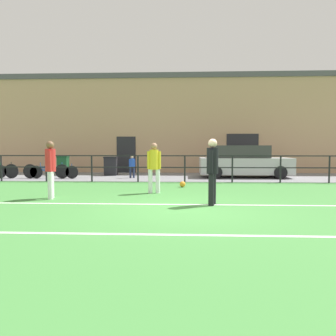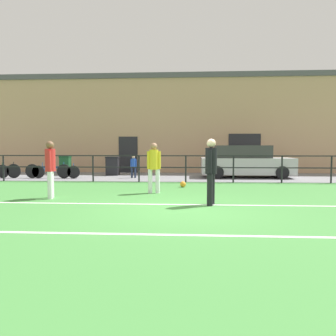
% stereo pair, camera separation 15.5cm
% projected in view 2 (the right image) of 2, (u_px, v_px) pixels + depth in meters
% --- Properties ---
extents(ground, '(60.00, 44.00, 0.04)m').
position_uv_depth(ground, '(183.00, 210.00, 7.99)').
color(ground, '#42843D').
extents(field_line_touchline, '(36.00, 0.11, 0.00)m').
position_uv_depth(field_line_touchline, '(184.00, 205.00, 8.56)').
color(field_line_touchline, white).
rests_on(field_line_touchline, ground).
extents(field_line_hash, '(36.00, 0.11, 0.00)m').
position_uv_depth(field_line_hash, '(181.00, 235.00, 5.60)').
color(field_line_hash, white).
rests_on(field_line_hash, ground).
extents(pavement_strip, '(48.00, 5.00, 0.02)m').
position_uv_depth(pavement_strip, '(186.00, 177.00, 16.45)').
color(pavement_strip, slate).
rests_on(pavement_strip, ground).
extents(perimeter_fence, '(36.07, 0.07, 1.15)m').
position_uv_depth(perimeter_fence, '(186.00, 165.00, 13.92)').
color(perimeter_fence, black).
rests_on(perimeter_fence, ground).
extents(clubhouse_facade, '(28.00, 2.56, 5.73)m').
position_uv_depth(clubhouse_facade, '(187.00, 124.00, 19.96)').
color(clubhouse_facade, tan).
rests_on(clubhouse_facade, ground).
extents(player_goalkeeper, '(0.30, 0.45, 1.71)m').
position_uv_depth(player_goalkeeper, '(211.00, 168.00, 8.44)').
color(player_goalkeeper, black).
rests_on(player_goalkeeper, ground).
extents(player_striker, '(0.45, 0.29, 1.63)m').
position_uv_depth(player_striker, '(154.00, 165.00, 10.65)').
color(player_striker, white).
rests_on(player_striker, ground).
extents(player_winger, '(0.29, 0.45, 1.67)m').
position_uv_depth(player_winger, '(50.00, 166.00, 9.55)').
color(player_winger, white).
rests_on(player_winger, ground).
extents(soccer_ball_match, '(0.22, 0.22, 0.22)m').
position_uv_depth(soccer_ball_match, '(183.00, 184.00, 12.28)').
color(soccer_ball_match, orange).
rests_on(soccer_ball_match, ground).
extents(spectator_child, '(0.29, 0.19, 1.07)m').
position_uv_depth(spectator_child, '(133.00, 165.00, 15.75)').
color(spectator_child, '#232D4C').
rests_on(spectator_child, pavement_strip).
extents(parked_car_red, '(4.38, 1.81, 1.55)m').
position_uv_depth(parked_car_red, '(245.00, 162.00, 16.01)').
color(parked_car_red, '#B7B7BC').
rests_on(parked_car_red, pavement_strip).
extents(bicycle_parked_0, '(2.31, 0.04, 0.71)m').
position_uv_depth(bicycle_parked_0, '(56.00, 172.00, 15.52)').
color(bicycle_parked_0, black).
rests_on(bicycle_parked_0, pavement_strip).
extents(bicycle_parked_1, '(2.21, 0.04, 0.76)m').
position_uv_depth(bicycle_parked_1, '(48.00, 171.00, 15.55)').
color(bicycle_parked_1, black).
rests_on(bicycle_parked_1, pavement_strip).
extents(trash_bin_0, '(0.54, 0.46, 1.01)m').
position_uv_depth(trash_bin_0, '(65.00, 165.00, 17.32)').
color(trash_bin_0, '#194C28').
rests_on(trash_bin_0, pavement_strip).
extents(trash_bin_1, '(0.67, 0.57, 0.98)m').
position_uv_depth(trash_bin_1, '(113.00, 166.00, 17.22)').
color(trash_bin_1, black).
rests_on(trash_bin_1, pavement_strip).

